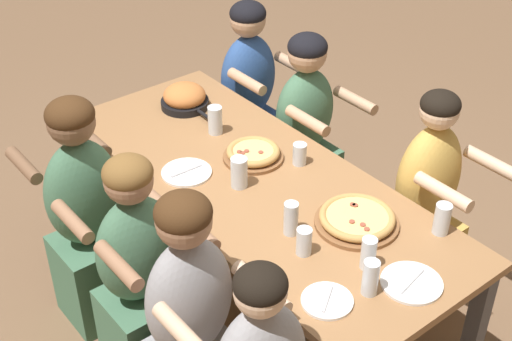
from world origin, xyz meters
TOP-DOWN VIEW (x-y plane):
  - ground_plane at (0.00, 0.00)m, footprint 18.00×18.00m
  - dining_table at (0.00, 0.00)m, footprint 2.16×0.87m
  - pizza_board_main at (0.52, 0.13)m, footprint 0.36×0.36m
  - pizza_board_second at (-0.14, 0.10)m, footprint 0.29×0.29m
  - skillet_bowl at (-0.77, 0.13)m, footprint 0.37×0.26m
  - empty_plate_a at (-0.24, -0.22)m, footprint 0.23×0.23m
  - empty_plate_b at (0.78, -0.28)m, footprint 0.19×0.19m
  - empty_plate_c at (0.91, 0.03)m, footprint 0.24×0.24m
  - drinking_glass_a at (0.52, -0.17)m, footprint 0.06×0.06m
  - drinking_glass_b at (0.02, 0.24)m, footprint 0.07×0.07m
  - drinking_glass_c at (-0.45, 0.10)m, footprint 0.07×0.07m
  - drinking_glass_d at (0.83, -0.13)m, footprint 0.06×0.06m
  - drinking_glass_e at (0.73, -0.03)m, footprint 0.06×0.06m
  - drinking_glass_f at (-0.01, -0.09)m, footprint 0.08×0.08m
  - drinking_glass_g at (0.77, 0.36)m, footprint 0.07×0.07m
  - drinking_glass_h at (0.39, -0.13)m, footprint 0.06×0.06m
  - diner_near_midright at (0.42, -0.65)m, footprint 0.51×0.40m
  - diner_far_left at (-0.89, 0.65)m, footprint 0.51×0.40m
  - diner_far_midright at (0.47, 0.65)m, footprint 0.51×0.40m
  - diner_near_midleft at (-0.44, -0.65)m, footprint 0.51×0.40m
  - diner_near_center at (0.03, -0.65)m, footprint 0.51×0.40m
  - diner_far_midleft at (-0.39, 0.65)m, footprint 0.51×0.40m

SIDE VIEW (x-z plane):
  - ground_plane at x=0.00m, z-range 0.00..0.00m
  - diner_near_center at x=0.03m, z-range -0.05..1.12m
  - diner_far_midright at x=0.47m, z-range -0.06..1.14m
  - diner_far_midleft at x=-0.39m, z-range -0.04..1.13m
  - diner_far_left at x=-0.89m, z-range -0.04..1.15m
  - diner_near_midright at x=0.42m, z-range -0.04..1.17m
  - diner_near_midleft at x=-0.44m, z-range -0.04..1.18m
  - dining_table at x=0.00m, z-range 0.30..1.06m
  - empty_plate_c at x=0.91m, z-range 0.76..0.78m
  - empty_plate_a at x=-0.24m, z-range 0.76..0.78m
  - empty_plate_b at x=0.78m, z-range 0.76..0.78m
  - pizza_board_main at x=0.52m, z-range 0.76..0.82m
  - pizza_board_second at x=-0.14m, z-range 0.76..0.82m
  - drinking_glass_b at x=0.02m, z-range 0.76..0.86m
  - skillet_bowl at x=-0.77m, z-range 0.75..0.88m
  - drinking_glass_a at x=0.52m, z-range 0.76..0.88m
  - drinking_glass_e at x=0.73m, z-range 0.75..0.89m
  - drinking_glass_c at x=-0.45m, z-range 0.75..0.90m
  - drinking_glass_f at x=-0.01m, z-range 0.75..0.90m
  - drinking_glass_d at x=0.83m, z-range 0.75..0.90m
  - drinking_glass_g at x=0.77m, z-range 0.76..0.90m
  - drinking_glass_h at x=0.39m, z-range 0.76..0.91m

